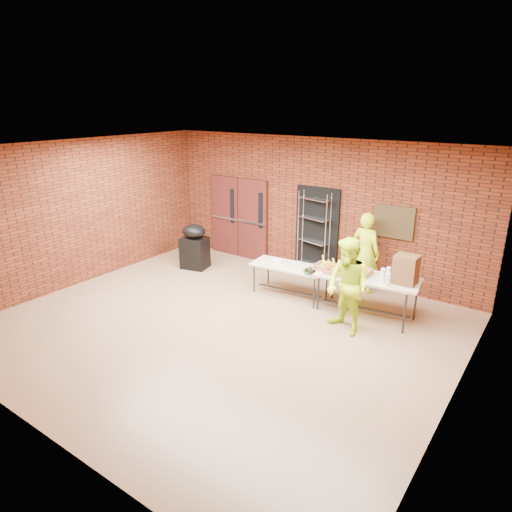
{
  "coord_description": "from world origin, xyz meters",
  "views": [
    {
      "loc": [
        4.88,
        -5.79,
        3.98
      ],
      "look_at": [
        -0.2,
        1.4,
        0.95
      ],
      "focal_mm": 32.0,
      "sensor_mm": 36.0,
      "label": 1
    }
  ],
  "objects": [
    {
      "name": "volunteer_woman",
      "position": [
        1.46,
        3.1,
        0.88
      ],
      "size": [
        0.69,
        0.5,
        1.77
      ],
      "primitive_type": "imported",
      "rotation": [
        0.0,
        0.0,
        3.01
      ],
      "color": "#C1EA1A",
      "rests_on": "room"
    },
    {
      "name": "covered_grill",
      "position": [
        -2.53,
        2.07,
        0.56
      ],
      "size": [
        0.71,
        0.63,
        1.11
      ],
      "rotation": [
        0.0,
        0.0,
        0.23
      ],
      "color": "black",
      "rests_on": "room"
    },
    {
      "name": "volunteer_man",
      "position": [
        1.93,
        1.17,
        0.87
      ],
      "size": [
        1.04,
        0.94,
        1.74
      ],
      "primitive_type": "imported",
      "rotation": [
        0.0,
        0.0,
        -0.4
      ],
      "color": "#C1EA1A",
      "rests_on": "room"
    },
    {
      "name": "basket_apples",
      "position": [
        1.41,
        1.81,
        0.85
      ],
      "size": [
        0.43,
        0.34,
        0.13
      ],
      "color": "#97663D",
      "rests_on": "table_right"
    },
    {
      "name": "cup_stack_back",
      "position": [
        2.33,
        2.08,
        0.92
      ],
      "size": [
        0.08,
        0.08,
        0.25
      ],
      "primitive_type": "cylinder",
      "color": "white",
      "rests_on": "table_right"
    },
    {
      "name": "muffin_tray",
      "position": [
        0.88,
        1.89,
        0.73
      ],
      "size": [
        0.42,
        0.42,
        0.11
      ],
      "color": "#144B20",
      "rests_on": "table_left"
    },
    {
      "name": "cup_stack_front",
      "position": [
        2.29,
        1.91,
        0.93
      ],
      "size": [
        0.09,
        0.09,
        0.26
      ],
      "primitive_type": "cylinder",
      "color": "white",
      "rests_on": "table_right"
    },
    {
      "name": "double_doors",
      "position": [
        -2.2,
        3.44,
        1.05
      ],
      "size": [
        1.78,
        0.12,
        2.1
      ],
      "color": "#471814",
      "rests_on": "room"
    },
    {
      "name": "napkin_box",
      "position": [
        -0.01,
        1.97,
        0.71
      ],
      "size": [
        0.18,
        0.12,
        0.06
      ],
      "primitive_type": "cube",
      "color": "white",
      "rests_on": "table_left"
    },
    {
      "name": "room",
      "position": [
        0.0,
        0.0,
        1.6
      ],
      "size": [
        8.08,
        7.08,
        3.28
      ],
      "color": "#8A6B4A",
      "rests_on": "ground"
    },
    {
      "name": "coffee_dispenser",
      "position": [
        2.64,
        2.1,
        1.06
      ],
      "size": [
        0.41,
        0.36,
        0.53
      ],
      "primitive_type": "cube",
      "color": "#56311D",
      "rests_on": "table_right"
    },
    {
      "name": "basket_bananas",
      "position": [
        1.15,
        1.92,
        0.85
      ],
      "size": [
        0.43,
        0.34,
        0.13
      ],
      "color": "#97663D",
      "rests_on": "table_right"
    },
    {
      "name": "table_right",
      "position": [
        1.96,
        2.02,
        0.73
      ],
      "size": [
        2.02,
        1.06,
        0.79
      ],
      "rotation": [
        0.0,
        0.0,
        0.14
      ],
      "color": "#B5A98A",
      "rests_on": "room"
    },
    {
      "name": "dark_doorway",
      "position": [
        0.1,
        3.46,
        1.05
      ],
      "size": [
        1.1,
        0.06,
        2.1
      ],
      "primitive_type": "cube",
      "color": "black",
      "rests_on": "room"
    },
    {
      "name": "cup_stack_mid",
      "position": [
        2.44,
        1.78,
        0.92
      ],
      "size": [
        0.08,
        0.08,
        0.25
      ],
      "primitive_type": "cylinder",
      "color": "white",
      "rests_on": "table_right"
    },
    {
      "name": "wire_rack",
      "position": [
        0.09,
        3.32,
        1.01
      ],
      "size": [
        0.77,
        0.41,
        2.01
      ],
      "primitive_type": null,
      "rotation": [
        0.0,
        0.0,
        -0.24
      ],
      "color": "#ADAEB4",
      "rests_on": "room"
    },
    {
      "name": "table_left",
      "position": [
        0.28,
        1.96,
        0.62
      ],
      "size": [
        1.71,
        0.83,
        0.68
      ],
      "rotation": [
        0.0,
        0.0,
        0.09
      ],
      "color": "#B5A98A",
      "rests_on": "room"
    },
    {
      "name": "basket_oranges",
      "position": [
        1.77,
        2.05,
        0.86
      ],
      "size": [
        0.46,
        0.36,
        0.14
      ],
      "color": "#97663D",
      "rests_on": "table_right"
    },
    {
      "name": "bronze_plaque",
      "position": [
        1.9,
        3.45,
        1.55
      ],
      "size": [
        0.85,
        0.04,
        0.7
      ],
      "primitive_type": "cube",
      "color": "#392917",
      "rests_on": "room"
    }
  ]
}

